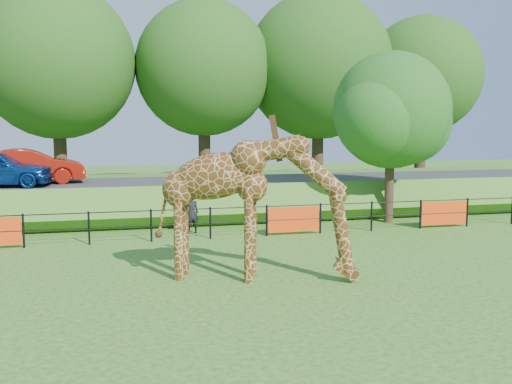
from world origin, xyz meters
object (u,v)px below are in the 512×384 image
at_px(giraffe, 257,208).
at_px(tree_east, 393,115).
at_px(car_red, 29,166).
at_px(visitor, 192,213).

distance_m(giraffe, tree_east, 10.43).
xyz_separation_m(car_red, visitor, (6.13, -5.29, -1.42)).
relative_size(giraffe, tree_east, 0.76).
height_order(car_red, visitor, car_red).
relative_size(car_red, visitor, 3.03).
xyz_separation_m(car_red, tree_east, (14.21, -4.82, 2.13)).
distance_m(car_red, tree_east, 15.16).
distance_m(visitor, tree_east, 8.84).
bearing_deg(car_red, visitor, -138.11).
bearing_deg(visitor, giraffe, 85.34).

